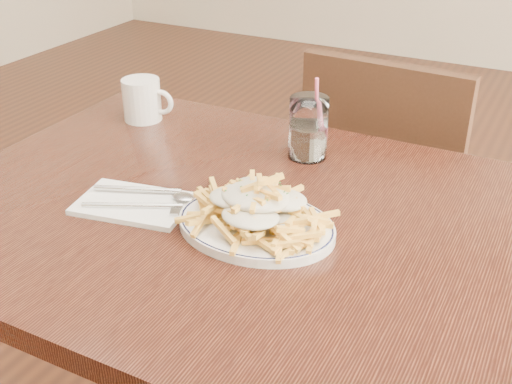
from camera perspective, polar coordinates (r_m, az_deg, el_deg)
The scene contains 8 objects.
table at distance 1.11m, azimuth 1.23°, elevation -5.67°, with size 1.20×0.80×0.75m.
chair_far at distance 1.71m, azimuth 11.59°, elevation -0.09°, with size 0.43×0.43×0.87m.
fries_plate at distance 1.03m, azimuth 0.00°, elevation -2.99°, with size 0.31×0.28×0.02m.
loaded_fries at distance 1.00m, azimuth 0.00°, elevation -0.91°, with size 0.24×0.20×0.06m.
napkin at distance 1.12m, azimuth -10.83°, elevation -1.03°, with size 0.19×0.12×0.01m, color white.
cutlery at distance 1.12m, azimuth -10.69°, elevation -0.52°, with size 0.21×0.15×0.01m.
water_glass at distance 1.26m, azimuth 4.67°, elevation 5.38°, with size 0.08×0.08×0.17m.
coffee_mug at distance 1.46m, azimuth -10.02°, elevation 8.07°, with size 0.12×0.08×0.09m.
Camera 1 is at (0.40, -0.83, 1.30)m, focal length 45.00 mm.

